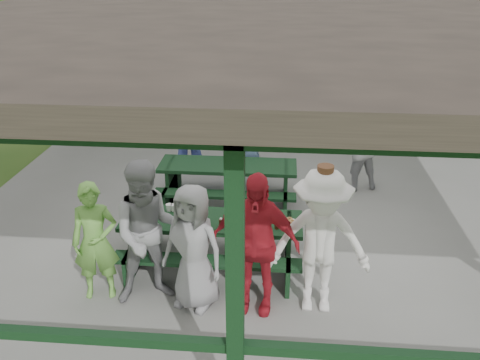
# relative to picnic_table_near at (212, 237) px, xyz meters

# --- Properties ---
(ground) EXTENTS (90.00, 90.00, 0.00)m
(ground) POSITION_rel_picnic_table_near_xyz_m (0.58, 1.20, -0.57)
(ground) COLOR #2B4F18
(ground) RESTS_ON ground
(concrete_slab) EXTENTS (10.00, 8.00, 0.10)m
(concrete_slab) POSITION_rel_picnic_table_near_xyz_m (0.58, 1.20, -0.52)
(concrete_slab) COLOR slate
(concrete_slab) RESTS_ON ground
(pavilion_structure) EXTENTS (10.60, 8.60, 3.24)m
(pavilion_structure) POSITION_rel_picnic_table_near_xyz_m (0.58, 1.20, 2.60)
(pavilion_structure) COLOR black
(pavilion_structure) RESTS_ON concrete_slab
(picnic_table_near) EXTENTS (2.50, 1.39, 0.75)m
(picnic_table_near) POSITION_rel_picnic_table_near_xyz_m (0.00, 0.00, 0.00)
(picnic_table_near) COLOR black
(picnic_table_near) RESTS_ON concrete_slab
(picnic_table_far) EXTENTS (2.39, 1.39, 0.75)m
(picnic_table_far) POSITION_rel_picnic_table_near_xyz_m (0.01, 2.00, -0.00)
(picnic_table_far) COLOR black
(picnic_table_far) RESTS_ON concrete_slab
(table_setting) EXTENTS (2.36, 0.45, 0.10)m
(table_setting) POSITION_rel_picnic_table_near_xyz_m (0.02, 0.03, 0.31)
(table_setting) COLOR white
(table_setting) RESTS_ON picnic_table_near
(contestant_green) EXTENTS (0.65, 0.49, 1.60)m
(contestant_green) POSITION_rel_picnic_table_near_xyz_m (-1.36, -0.80, 0.33)
(contestant_green) COLOR #69A942
(contestant_green) RESTS_ON concrete_slab
(contestant_grey_left) EXTENTS (1.12, 0.99, 1.91)m
(contestant_grey_left) POSITION_rel_picnic_table_near_xyz_m (-0.66, -0.79, 0.48)
(contestant_grey_left) COLOR gray
(contestant_grey_left) RESTS_ON concrete_slab
(contestant_grey_mid) EXTENTS (0.94, 0.77, 1.65)m
(contestant_grey_mid) POSITION_rel_picnic_table_near_xyz_m (-0.10, -0.87, 0.35)
(contestant_grey_mid) COLOR gray
(contestant_grey_mid) RESTS_ON concrete_slab
(contestant_red) EXTENTS (1.13, 0.59, 1.85)m
(contestant_red) POSITION_rel_picnic_table_near_xyz_m (0.65, -0.87, 0.45)
(contestant_red) COLOR #B11C28
(contestant_red) RESTS_ON concrete_slab
(contestant_white_fedora) EXTENTS (1.22, 0.70, 1.94)m
(contestant_white_fedora) POSITION_rel_picnic_table_near_xyz_m (1.43, -0.82, 0.48)
(contestant_white_fedora) COLOR silver
(contestant_white_fedora) RESTS_ON concrete_slab
(spectator_lblue) EXTENTS (1.66, 0.80, 1.71)m
(spectator_lblue) POSITION_rel_picnic_table_near_xyz_m (0.25, 2.95, 0.38)
(spectator_lblue) COLOR #89AAD4
(spectator_lblue) RESTS_ON concrete_slab
(spectator_blue) EXTENTS (0.73, 0.60, 1.73)m
(spectator_blue) POSITION_rel_picnic_table_near_xyz_m (-0.96, 3.41, 0.39)
(spectator_blue) COLOR #3F4FA6
(spectator_blue) RESTS_ON concrete_slab
(spectator_grey) EXTENTS (0.96, 0.83, 1.70)m
(spectator_grey) POSITION_rel_picnic_table_near_xyz_m (2.35, 2.87, 0.38)
(spectator_grey) COLOR #98989B
(spectator_grey) RESTS_ON concrete_slab
(pickup_truck) EXTENTS (4.95, 2.40, 1.36)m
(pickup_truck) POSITION_rel_picnic_table_near_xyz_m (2.72, 9.40, 0.11)
(pickup_truck) COLOR silver
(pickup_truck) RESTS_ON ground
(farm_trailer) EXTENTS (3.79, 2.33, 1.32)m
(farm_trailer) POSITION_rel_picnic_table_near_xyz_m (-0.95, 9.28, 0.08)
(farm_trailer) COLOR navy
(farm_trailer) RESTS_ON ground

